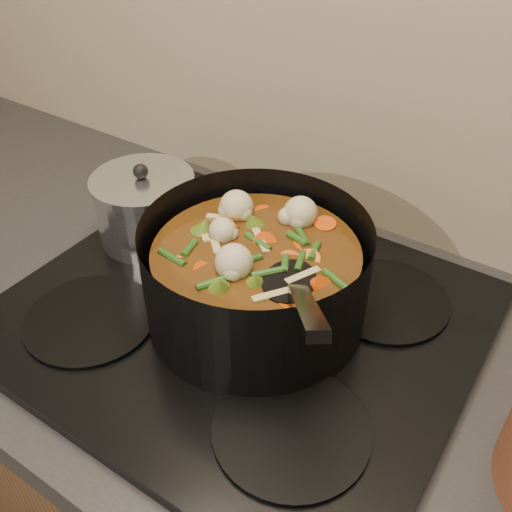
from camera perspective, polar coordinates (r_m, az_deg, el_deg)
The scene contains 4 objects.
counter at distance 1.18m, azimuth -1.13°, elevation -22.37°, with size 2.64×0.64×0.91m.
stovetop at distance 0.81m, azimuth -1.53°, elevation -5.91°, with size 0.62×0.54×0.03m.
stockpot at distance 0.75m, azimuth 0.01°, elevation -2.09°, with size 0.39×0.39×0.22m.
saucepan at distance 0.92m, azimuth -10.97°, elevation 4.78°, with size 0.16×0.16×0.13m.
Camera 1 is at (0.34, 1.46, 1.48)m, focal length 40.00 mm.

